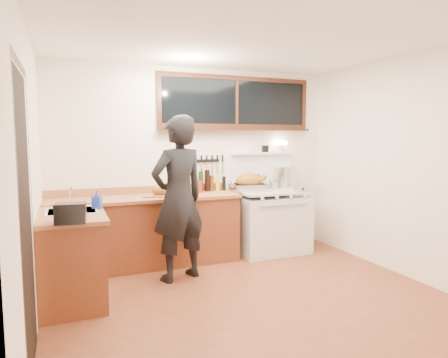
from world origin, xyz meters
name	(u,v)px	position (x,y,z in m)	size (l,w,h in m)	color
ground_plane	(250,298)	(0.00, 0.00, -0.01)	(4.00, 3.50, 0.02)	brown
room_shell	(251,137)	(0.00, 0.00, 1.65)	(4.10, 3.60, 2.65)	white
counter_back	(145,231)	(-0.80, 1.45, 0.45)	(2.44, 0.64, 1.00)	maroon
counter_left	(72,257)	(-1.70, 0.62, 0.45)	(0.64, 1.09, 0.90)	maroon
sink_unit	(72,217)	(-1.68, 0.70, 0.85)	(0.50, 0.45, 0.37)	white
vintage_stove	(271,220)	(1.00, 1.41, 0.47)	(1.02, 0.74, 1.60)	white
back_window	(237,108)	(0.60, 1.72, 2.06)	(2.32, 0.13, 0.77)	black
left_doorway	(27,219)	(-1.99, -0.55, 1.09)	(0.02, 1.04, 2.17)	black
knife_strip	(205,162)	(0.12, 1.73, 1.31)	(0.52, 0.03, 0.28)	black
man	(178,198)	(-0.53, 0.82, 0.95)	(0.80, 0.66, 1.90)	black
soap_bottle	(97,200)	(-1.43, 0.75, 1.00)	(0.12, 0.12, 0.20)	#263DBE
toaster	(71,213)	(-1.70, 0.12, 0.99)	(0.28, 0.21, 0.18)	black
cutting_board	(161,192)	(-0.60, 1.41, 0.95)	(0.49, 0.42, 0.14)	#A46741
roast_turkey	(249,183)	(0.67, 1.45, 1.00)	(0.53, 0.40, 0.26)	silver
stockpot	(285,177)	(1.34, 1.61, 1.06)	(0.39, 0.39, 0.31)	silver
saucepan	(273,185)	(1.10, 1.51, 0.96)	(0.17, 0.28, 0.11)	silver
pot_lid	(303,190)	(1.39, 1.17, 0.91)	(0.34, 0.34, 0.04)	silver
coffee_tin	(197,187)	(-0.07, 1.53, 0.98)	(0.13, 0.12, 0.17)	#9F1E11
pitcher	(182,186)	(-0.27, 1.61, 0.99)	(0.11, 0.11, 0.18)	white
bottle_cluster	(207,182)	(0.10, 1.63, 1.03)	(0.50, 0.07, 0.30)	black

